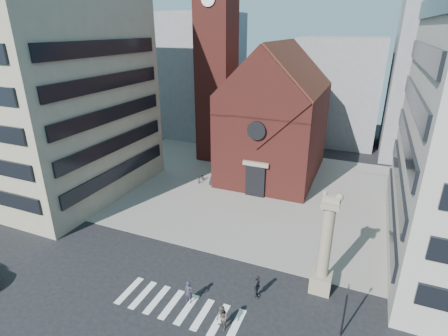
{
  "coord_description": "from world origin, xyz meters",
  "views": [
    {
      "loc": [
        11.55,
        -20.49,
        19.48
      ],
      "look_at": [
        -0.42,
        8.0,
        7.01
      ],
      "focal_mm": 28.0,
      "sensor_mm": 36.0,
      "label": 1
    }
  ],
  "objects_px": {
    "traffic_light": "(345,309)",
    "pedestrian_1": "(222,318)",
    "pedestrian_0": "(189,292)",
    "pedestrian_2": "(257,286)",
    "scooter_0": "(201,178)",
    "lion_column": "(324,253)"
  },
  "relations": [
    {
      "from": "pedestrian_0",
      "to": "scooter_0",
      "type": "xyz_separation_m",
      "value": [
        -9.09,
        20.51,
        -0.37
      ]
    },
    {
      "from": "pedestrian_0",
      "to": "pedestrian_1",
      "type": "height_order",
      "value": "pedestrian_1"
    },
    {
      "from": "lion_column",
      "to": "scooter_0",
      "type": "relative_size",
      "value": 4.42
    },
    {
      "from": "pedestrian_2",
      "to": "scooter_0",
      "type": "distance_m",
      "value": 22.59
    },
    {
      "from": "pedestrian_1",
      "to": "pedestrian_0",
      "type": "bearing_deg",
      "value": -167.77
    },
    {
      "from": "pedestrian_0",
      "to": "scooter_0",
      "type": "distance_m",
      "value": 22.43
    },
    {
      "from": "scooter_0",
      "to": "pedestrian_0",
      "type": "bearing_deg",
      "value": -68.88
    },
    {
      "from": "pedestrian_2",
      "to": "lion_column",
      "type": "bearing_deg",
      "value": -55.48
    },
    {
      "from": "traffic_light",
      "to": "pedestrian_0",
      "type": "bearing_deg",
      "value": -173.45
    },
    {
      "from": "pedestrian_0",
      "to": "scooter_0",
      "type": "bearing_deg",
      "value": 114.32
    },
    {
      "from": "lion_column",
      "to": "scooter_0",
      "type": "distance_m",
      "value": 23.84
    },
    {
      "from": "lion_column",
      "to": "pedestrian_1",
      "type": "distance_m",
      "value": 9.09
    },
    {
      "from": "lion_column",
      "to": "scooter_0",
      "type": "bearing_deg",
      "value": 139.9
    },
    {
      "from": "pedestrian_1",
      "to": "pedestrian_2",
      "type": "xyz_separation_m",
      "value": [
        1.25,
        3.91,
        0.04
      ]
    },
    {
      "from": "pedestrian_0",
      "to": "pedestrian_1",
      "type": "xyz_separation_m",
      "value": [
        3.34,
        -1.37,
        0.02
      ]
    },
    {
      "from": "traffic_light",
      "to": "pedestrian_1",
      "type": "xyz_separation_m",
      "value": [
        -7.67,
        -2.63,
        -1.33
      ]
    },
    {
      "from": "traffic_light",
      "to": "scooter_0",
      "type": "xyz_separation_m",
      "value": [
        -20.09,
        19.25,
        -1.72
      ]
    },
    {
      "from": "traffic_light",
      "to": "pedestrian_1",
      "type": "relative_size",
      "value": 2.26
    },
    {
      "from": "traffic_light",
      "to": "pedestrian_0",
      "type": "distance_m",
      "value": 11.16
    },
    {
      "from": "traffic_light",
      "to": "scooter_0",
      "type": "relative_size",
      "value": 2.19
    },
    {
      "from": "pedestrian_0",
      "to": "pedestrian_2",
      "type": "relative_size",
      "value": 0.95
    },
    {
      "from": "lion_column",
      "to": "pedestrian_0",
      "type": "distance_m",
      "value": 10.74
    }
  ]
}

